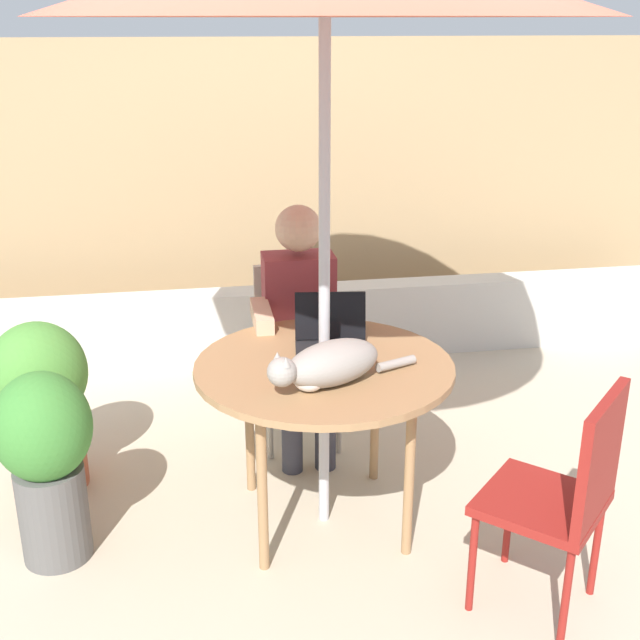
# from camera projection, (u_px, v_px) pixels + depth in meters

# --- Properties ---
(ground_plane) EXTENTS (14.00, 14.00, 0.00)m
(ground_plane) POSITION_uv_depth(u_px,v_px,m) (324.00, 518.00, 3.49)
(ground_plane) COLOR #BCAD93
(fence_back) EXTENTS (5.72, 0.08, 1.93)m
(fence_back) POSITION_uv_depth(u_px,v_px,m) (264.00, 192.00, 5.30)
(fence_back) COLOR tan
(fence_back) RESTS_ON ground
(planter_wall_low) EXTENTS (5.15, 0.20, 0.47)m
(planter_wall_low) POSITION_uv_depth(u_px,v_px,m) (275.00, 325.00, 5.04)
(planter_wall_low) COLOR beige
(planter_wall_low) RESTS_ON ground
(patio_table) EXTENTS (1.05, 1.05, 0.73)m
(patio_table) POSITION_uv_depth(u_px,v_px,m) (324.00, 377.00, 3.25)
(patio_table) COLOR #9E754C
(patio_table) RESTS_ON ground
(chair_occupied) EXTENTS (0.40, 0.40, 0.88)m
(chair_occupied) POSITION_uv_depth(u_px,v_px,m) (297.00, 339.00, 4.05)
(chair_occupied) COLOR #B2A899
(chair_occupied) RESTS_ON ground
(chair_empty) EXTENTS (0.57, 0.57, 0.88)m
(chair_empty) POSITION_uv_depth(u_px,v_px,m) (568.00, 488.00, 2.77)
(chair_empty) COLOR maroon
(chair_empty) RESTS_ON ground
(person_seated) EXTENTS (0.48, 0.48, 1.22)m
(person_seated) POSITION_uv_depth(u_px,v_px,m) (301.00, 318.00, 3.84)
(person_seated) COLOR maroon
(person_seated) RESTS_ON ground
(laptop) EXTENTS (0.33, 0.29, 0.21)m
(laptop) POSITION_uv_depth(u_px,v_px,m) (331.00, 332.00, 3.39)
(laptop) COLOR black
(laptop) RESTS_ON patio_table
(cat) EXTENTS (0.62, 0.34, 0.17)m
(cat) POSITION_uv_depth(u_px,v_px,m) (328.00, 365.00, 3.01)
(cat) COLOR gray
(cat) RESTS_ON patio_table
(potted_plant_near_fence) EXTENTS (0.37, 0.37, 0.80)m
(potted_plant_near_fence) POSITION_uv_depth(u_px,v_px,m) (46.00, 455.00, 3.09)
(potted_plant_near_fence) COLOR #595654
(potted_plant_near_fence) RESTS_ON ground
(potted_plant_by_chair) EXTENTS (0.43, 0.43, 0.80)m
(potted_plant_by_chair) POSITION_uv_depth(u_px,v_px,m) (41.00, 399.00, 3.59)
(potted_plant_by_chair) COLOR #9E5138
(potted_plant_by_chair) RESTS_ON ground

